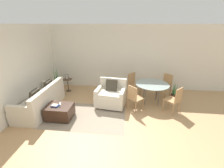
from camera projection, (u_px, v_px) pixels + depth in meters
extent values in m
plane|color=tan|center=(110.00, 134.00, 4.02)|extent=(20.00, 20.00, 0.00)
cube|color=silver|center=(119.00, 58.00, 6.52)|extent=(12.00, 0.06, 2.75)
cube|color=silver|center=(29.00, 66.00, 5.19)|extent=(0.06, 12.00, 2.75)
cube|color=gray|center=(85.00, 116.00, 4.80)|extent=(2.55, 1.58, 0.00)
cube|color=brown|center=(79.00, 128.00, 4.23)|extent=(2.50, 0.06, 0.00)
cube|color=brown|center=(81.00, 124.00, 4.39)|extent=(2.50, 0.06, 0.00)
cube|color=brown|center=(83.00, 121.00, 4.55)|extent=(2.50, 0.06, 0.00)
cube|color=brown|center=(84.00, 117.00, 4.71)|extent=(2.50, 0.06, 0.00)
cube|color=brown|center=(86.00, 114.00, 4.88)|extent=(2.50, 0.06, 0.00)
cube|color=brown|center=(87.00, 111.00, 5.04)|extent=(2.50, 0.06, 0.00)
cube|color=brown|center=(89.00, 109.00, 5.20)|extent=(2.50, 0.06, 0.00)
cube|color=brown|center=(90.00, 106.00, 5.36)|extent=(2.50, 0.06, 0.00)
cube|color=beige|center=(41.00, 104.00, 5.11)|extent=(0.85, 2.01, 0.40)
cube|color=beige|center=(49.00, 93.00, 4.92)|extent=(0.14, 2.01, 0.45)
cube|color=beige|center=(53.00, 85.00, 5.86)|extent=(0.78, 0.12, 0.26)
cube|color=beige|center=(20.00, 110.00, 4.12)|extent=(0.78, 0.12, 0.26)
cube|color=#383328|center=(48.00, 86.00, 5.34)|extent=(0.19, 0.40, 0.41)
cube|color=#383328|center=(34.00, 96.00, 4.60)|extent=(0.19, 0.40, 0.41)
cube|color=beige|center=(111.00, 99.00, 5.34)|extent=(1.09, 0.98, 0.40)
cube|color=beige|center=(111.00, 93.00, 5.22)|extent=(0.84, 0.83, 0.10)
cube|color=beige|center=(113.00, 84.00, 5.51)|extent=(1.00, 0.25, 0.46)
cube|color=beige|center=(99.00, 90.00, 5.33)|extent=(0.22, 0.79, 0.20)
cube|color=beige|center=(123.00, 92.00, 5.13)|extent=(0.22, 0.79, 0.20)
cylinder|color=brown|center=(97.00, 108.00, 5.21)|extent=(0.05, 0.05, 0.06)
cylinder|color=brown|center=(120.00, 111.00, 5.02)|extent=(0.05, 0.05, 0.06)
cylinder|color=brown|center=(103.00, 99.00, 5.83)|extent=(0.05, 0.05, 0.06)
cylinder|color=brown|center=(124.00, 101.00, 5.65)|extent=(0.05, 0.05, 0.06)
cube|color=#383328|center=(112.00, 85.00, 5.26)|extent=(0.42, 0.27, 0.41)
cube|color=#382319|center=(60.00, 111.00, 4.62)|extent=(0.77, 0.61, 0.39)
cylinder|color=black|center=(46.00, 121.00, 4.50)|extent=(0.04, 0.04, 0.04)
cylinder|color=black|center=(68.00, 123.00, 4.43)|extent=(0.04, 0.04, 0.04)
cylinder|color=black|center=(54.00, 112.00, 4.97)|extent=(0.04, 0.04, 0.04)
cylinder|color=black|center=(74.00, 113.00, 4.90)|extent=(0.04, 0.04, 0.04)
cube|color=#2D478C|center=(55.00, 106.00, 4.51)|extent=(0.23, 0.17, 0.03)
cube|color=beige|center=(55.00, 105.00, 4.50)|extent=(0.18, 0.15, 0.02)
cube|color=black|center=(60.00, 106.00, 4.51)|extent=(0.12, 0.14, 0.01)
cube|color=#B7B7BC|center=(60.00, 104.00, 4.65)|extent=(0.11, 0.17, 0.01)
cylinder|color=#333338|center=(58.00, 88.00, 6.55)|extent=(0.34, 0.34, 0.28)
cylinder|color=black|center=(57.00, 85.00, 6.50)|extent=(0.32, 0.32, 0.02)
cone|color=#387A42|center=(58.00, 75.00, 6.33)|extent=(0.07, 0.19, 0.90)
cone|color=#387A42|center=(57.00, 77.00, 6.39)|extent=(0.07, 0.07, 0.69)
cone|color=#387A42|center=(56.00, 77.00, 6.43)|extent=(0.10, 0.07, 0.72)
cone|color=#387A42|center=(54.00, 75.00, 6.35)|extent=(0.07, 0.11, 0.92)
cone|color=#387A42|center=(54.00, 78.00, 6.34)|extent=(0.11, 0.13, 0.70)
cone|color=#387A42|center=(55.00, 78.00, 6.33)|extent=(0.10, 0.07, 0.64)
cone|color=#387A42|center=(57.00, 78.00, 6.34)|extent=(0.07, 0.08, 0.64)
cylinder|color=#4C3828|center=(67.00, 79.00, 6.39)|extent=(0.39, 0.39, 0.02)
cylinder|color=#4C3828|center=(68.00, 85.00, 6.49)|extent=(0.04, 0.04, 0.52)
cylinder|color=#4C3828|center=(69.00, 91.00, 6.59)|extent=(0.21, 0.21, 0.02)
cube|color=black|center=(67.00, 77.00, 6.34)|extent=(0.12, 0.06, 0.21)
cube|color=#B2A893|center=(67.00, 77.00, 6.34)|extent=(0.10, 0.04, 0.18)
cube|color=black|center=(67.00, 78.00, 6.39)|extent=(0.02, 0.04, 0.10)
cylinder|color=#8C9E99|center=(152.00, 84.00, 5.39)|extent=(1.20, 1.20, 0.01)
cylinder|color=#59595B|center=(145.00, 96.00, 5.33)|extent=(0.04, 0.04, 0.73)
cylinder|color=#59595B|center=(159.00, 96.00, 5.29)|extent=(0.04, 0.04, 0.73)
cylinder|color=#59595B|center=(144.00, 90.00, 5.76)|extent=(0.04, 0.04, 0.73)
cylinder|color=#59595B|center=(157.00, 91.00, 5.72)|extent=(0.04, 0.04, 0.73)
cube|color=tan|center=(136.00, 98.00, 5.02)|extent=(0.59, 0.59, 0.03)
cube|color=tan|center=(132.00, 93.00, 4.82)|extent=(0.29, 0.29, 0.45)
cylinder|color=tan|center=(143.00, 104.00, 5.07)|extent=(0.03, 0.03, 0.42)
cylinder|color=tan|center=(135.00, 100.00, 5.33)|extent=(0.03, 0.03, 0.42)
cylinder|color=tan|center=(136.00, 108.00, 4.86)|extent=(0.03, 0.03, 0.42)
cylinder|color=tan|center=(128.00, 103.00, 5.13)|extent=(0.03, 0.03, 0.42)
cube|color=tan|center=(172.00, 100.00, 4.90)|extent=(0.59, 0.59, 0.03)
cube|color=tan|center=(179.00, 95.00, 4.67)|extent=(0.29, 0.29, 0.45)
cylinder|color=tan|center=(169.00, 102.00, 5.22)|extent=(0.03, 0.03, 0.42)
cylinder|color=tan|center=(163.00, 105.00, 5.01)|extent=(0.03, 0.03, 0.42)
cylinder|color=tan|center=(179.00, 106.00, 4.96)|extent=(0.03, 0.03, 0.42)
cylinder|color=tan|center=(173.00, 110.00, 4.75)|extent=(0.03, 0.03, 0.42)
cube|color=tan|center=(135.00, 85.00, 6.10)|extent=(0.59, 0.59, 0.03)
cube|color=tan|center=(132.00, 78.00, 6.15)|extent=(0.29, 0.29, 0.45)
cylinder|color=tan|center=(135.00, 92.00, 5.95)|extent=(0.03, 0.03, 0.42)
cylinder|color=tan|center=(141.00, 90.00, 6.16)|extent=(0.03, 0.03, 0.42)
cylinder|color=tan|center=(128.00, 90.00, 6.21)|extent=(0.03, 0.03, 0.42)
cylinder|color=tan|center=(134.00, 87.00, 6.42)|extent=(0.03, 0.03, 0.42)
cube|color=tan|center=(164.00, 86.00, 5.98)|extent=(0.59, 0.59, 0.03)
cube|color=tan|center=(168.00, 79.00, 6.00)|extent=(0.29, 0.29, 0.45)
cylinder|color=tan|center=(157.00, 91.00, 6.09)|extent=(0.03, 0.03, 0.42)
cylinder|color=tan|center=(165.00, 94.00, 5.83)|extent=(0.03, 0.03, 0.42)
cylinder|color=tan|center=(162.00, 89.00, 6.30)|extent=(0.03, 0.03, 0.42)
cylinder|color=tan|center=(170.00, 91.00, 6.04)|extent=(0.03, 0.03, 0.42)
cylinder|color=brown|center=(173.00, 97.00, 5.80)|extent=(0.24, 0.24, 0.23)
cylinder|color=black|center=(174.00, 95.00, 5.76)|extent=(0.22, 0.22, 0.02)
cone|color=#387A42|center=(177.00, 89.00, 5.66)|extent=(0.05, 0.10, 0.48)
cone|color=#387A42|center=(175.00, 88.00, 5.72)|extent=(0.09, 0.05, 0.50)
cone|color=#387A42|center=(173.00, 89.00, 5.72)|extent=(0.06, 0.07, 0.41)
cone|color=#387A42|center=(174.00, 89.00, 5.65)|extent=(0.09, 0.10, 0.48)
cone|color=#387A42|center=(175.00, 90.00, 5.67)|extent=(0.08, 0.06, 0.37)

